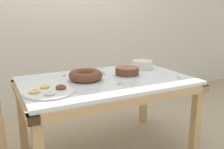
# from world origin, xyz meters

# --- Properties ---
(wall_back) EXTENTS (8.00, 0.10, 2.60)m
(wall_back) POSITION_xyz_m (0.00, 1.44, 1.30)
(wall_back) COLOR silver
(wall_back) RESTS_ON ground
(dining_table) EXTENTS (1.53, 0.97, 0.73)m
(dining_table) POSITION_xyz_m (0.00, 0.00, 0.64)
(dining_table) COLOR silver
(dining_table) RESTS_ON ground
(cake_chocolate_round) EXTENTS (0.27, 0.27, 0.08)m
(cake_chocolate_round) POSITION_xyz_m (0.22, 0.01, 0.77)
(cake_chocolate_round) COLOR silver
(cake_chocolate_round) RESTS_ON dining_table
(cake_golden_bundt) EXTENTS (0.32, 0.32, 0.09)m
(cake_golden_bundt) POSITION_xyz_m (-0.19, 0.01, 0.78)
(cake_golden_bundt) COLOR silver
(cake_golden_bundt) RESTS_ON dining_table
(pastry_platter) EXTENTS (0.38, 0.38, 0.04)m
(pastry_platter) POSITION_xyz_m (-0.56, -0.17, 0.74)
(pastry_platter) COLOR silver
(pastry_platter) RESTS_ON dining_table
(plate_stack) EXTENTS (0.21, 0.21, 0.09)m
(plate_stack) POSITION_xyz_m (0.51, 0.20, 0.78)
(plate_stack) COLOR silver
(plate_stack) RESTS_ON dining_table
(tealight_near_cakes) EXTENTS (0.04, 0.04, 0.04)m
(tealight_near_cakes) POSITION_xyz_m (0.05, 0.18, 0.74)
(tealight_near_cakes) COLOR silver
(tealight_near_cakes) RESTS_ON dining_table
(tealight_left_edge) EXTENTS (0.04, 0.04, 0.04)m
(tealight_left_edge) POSITION_xyz_m (0.02, -0.22, 0.74)
(tealight_left_edge) COLOR silver
(tealight_left_edge) RESTS_ON dining_table
(tealight_near_front) EXTENTS (0.04, 0.04, 0.04)m
(tealight_near_front) POSITION_xyz_m (0.14, 0.40, 0.74)
(tealight_near_front) COLOR silver
(tealight_near_front) RESTS_ON dining_table
(tealight_centre) EXTENTS (0.04, 0.04, 0.04)m
(tealight_centre) POSITION_xyz_m (0.58, -0.30, 0.74)
(tealight_centre) COLOR silver
(tealight_centre) RESTS_ON dining_table
(tealight_right_edge) EXTENTS (0.04, 0.04, 0.04)m
(tealight_right_edge) POSITION_xyz_m (-0.31, 0.27, 0.74)
(tealight_right_edge) COLOR silver
(tealight_right_edge) RESTS_ON dining_table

